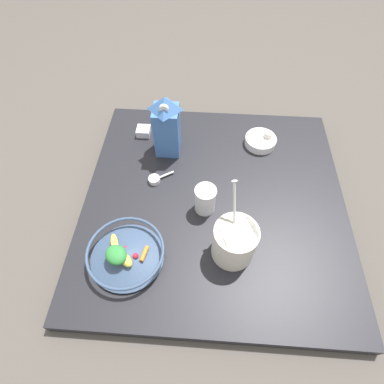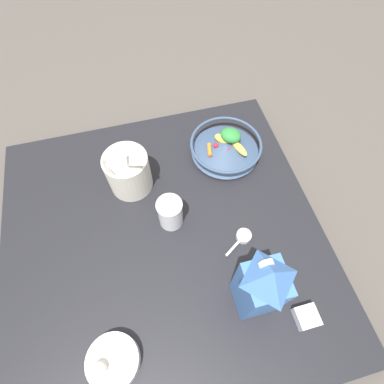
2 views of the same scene
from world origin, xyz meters
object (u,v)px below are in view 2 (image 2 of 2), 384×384
object	(u,v)px
milk_carton	(263,286)
drinking_cup	(172,212)
fruit_bowl	(227,146)
spice_jar	(308,316)
garlic_bowl	(114,361)
yogurt_tub	(130,171)

from	to	relation	value
milk_carton	drinking_cup	bearing A→B (deg)	-59.95
fruit_bowl	drinking_cup	xyz separation A→B (m)	(0.24, 0.21, 0.02)
fruit_bowl	spice_jar	bearing A→B (deg)	93.79
fruit_bowl	spice_jar	world-z (taller)	fruit_bowl
spice_jar	milk_carton	bearing A→B (deg)	-35.39
spice_jar	garlic_bowl	xyz separation A→B (m)	(0.50, -0.03, 0.00)
yogurt_tub	drinking_cup	bearing A→B (deg)	120.64
drinking_cup	garlic_bowl	size ratio (longest dim) A/B	0.86
fruit_bowl	yogurt_tub	distance (m)	0.34
spice_jar	garlic_bowl	size ratio (longest dim) A/B	0.44
fruit_bowl	garlic_bowl	size ratio (longest dim) A/B	1.91
drinking_cup	garlic_bowl	xyz separation A→B (m)	(0.22, 0.34, -0.04)
drinking_cup	garlic_bowl	bearing A→B (deg)	56.74
yogurt_tub	spice_jar	world-z (taller)	yogurt_tub
fruit_bowl	drinking_cup	world-z (taller)	drinking_cup
fruit_bowl	spice_jar	size ratio (longest dim) A/B	4.38
fruit_bowl	milk_carton	xyz separation A→B (m)	(0.08, 0.49, 0.10)
fruit_bowl	milk_carton	distance (m)	0.50
milk_carton	spice_jar	xyz separation A→B (m)	(-0.12, 0.08, -0.12)
milk_carton	garlic_bowl	world-z (taller)	milk_carton
fruit_bowl	garlic_bowl	xyz separation A→B (m)	(0.46, 0.55, -0.02)
milk_carton	yogurt_tub	distance (m)	0.51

